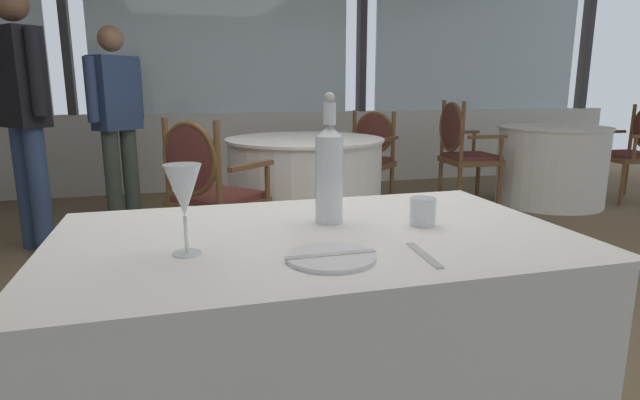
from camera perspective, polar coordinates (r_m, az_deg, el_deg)
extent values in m
plane|color=#756047|center=(2.48, -0.93, -14.69)|extent=(12.99, 12.99, 0.00)
cube|color=silver|center=(5.89, -10.09, 5.38)|extent=(9.99, 0.12, 0.85)
cube|color=silver|center=(5.90, -10.63, 18.44)|extent=(2.75, 0.02, 1.84)
cube|color=#333338|center=(5.94, -26.54, 17.36)|extent=(0.08, 0.14, 1.84)
cube|color=silver|center=(6.94, 17.42, 17.18)|extent=(2.75, 0.02, 1.84)
cube|color=#333338|center=(6.23, 4.66, 18.28)|extent=(0.08, 0.14, 1.84)
cube|color=#333338|center=(7.86, 27.51, 15.75)|extent=(0.08, 0.14, 1.84)
cube|color=white|center=(1.33, -0.58, -4.10)|extent=(1.32, 0.80, 0.02)
cube|color=white|center=(1.49, -0.54, -18.28)|extent=(1.28, 0.78, 0.74)
cylinder|color=white|center=(1.13, 1.19, -6.35)|extent=(0.20, 0.20, 0.01)
cube|color=silver|center=(1.13, 1.19, -6.10)|extent=(0.21, 0.02, 0.00)
cube|color=silver|center=(1.18, 11.47, -5.99)|extent=(0.03, 0.18, 0.00)
cylinder|color=white|center=(1.41, 1.03, 2.25)|extent=(0.08, 0.08, 0.24)
cone|color=white|center=(1.39, 1.05, 7.73)|extent=(0.08, 0.08, 0.03)
cylinder|color=white|center=(1.39, 1.06, 9.57)|extent=(0.03, 0.03, 0.06)
sphere|color=silver|center=(1.39, 1.06, 11.31)|extent=(0.03, 0.03, 0.03)
cylinder|color=white|center=(1.20, -14.54, -5.75)|extent=(0.06, 0.06, 0.00)
cylinder|color=white|center=(1.19, -14.65, -3.73)|extent=(0.01, 0.01, 0.08)
cone|color=white|center=(1.17, -14.92, 1.01)|extent=(0.08, 0.08, 0.12)
cylinder|color=white|center=(1.43, 11.33, -1.27)|extent=(0.07, 0.07, 0.08)
cylinder|color=white|center=(3.82, -1.71, 6.73)|extent=(1.17, 1.17, 0.02)
cylinder|color=white|center=(3.88, -1.68, 1.14)|extent=(1.14, 1.14, 0.74)
cube|color=brown|center=(3.16, -11.18, -0.34)|extent=(0.65, 0.65, 0.05)
cube|color=brown|center=(3.15, -11.21, 0.42)|extent=(0.60, 0.60, 0.04)
cylinder|color=brown|center=(3.49, -11.15, -3.10)|extent=(0.04, 0.04, 0.42)
cylinder|color=brown|center=(3.23, -5.98, -4.16)|extent=(0.04, 0.04, 0.42)
cylinder|color=brown|center=(3.22, -16.05, -4.64)|extent=(0.04, 0.04, 0.42)
cylinder|color=brown|center=(2.95, -10.84, -5.99)|extent=(0.04, 0.04, 0.42)
cylinder|color=brown|center=(3.12, -16.60, 4.25)|extent=(0.04, 0.04, 0.49)
cylinder|color=brown|center=(2.83, -11.25, 3.74)|extent=(0.04, 0.04, 0.49)
ellipsoid|color=brown|center=(2.96, -14.29, 4.44)|extent=(0.30, 0.32, 0.41)
torus|color=brown|center=(2.96, -14.29, 4.44)|extent=(0.31, 0.34, 0.42)
cube|color=brown|center=(3.30, -14.28, 4.39)|extent=(0.30, 0.27, 0.03)
cylinder|color=brown|center=(3.42, -12.47, 2.87)|extent=(0.03, 0.03, 0.22)
cube|color=brown|center=(2.96, -7.59, 3.78)|extent=(0.30, 0.27, 0.03)
cylinder|color=brown|center=(3.09, -5.86, 2.10)|extent=(0.03, 0.03, 0.22)
cube|color=brown|center=(4.65, 4.76, 3.92)|extent=(0.65, 0.65, 0.05)
cube|color=brown|center=(4.64, 4.77, 4.45)|extent=(0.60, 0.60, 0.04)
cylinder|color=brown|center=(4.43, 5.78, 0.38)|extent=(0.04, 0.04, 0.42)
cylinder|color=brown|center=(4.62, 1.35, 0.94)|extent=(0.04, 0.04, 0.42)
cylinder|color=brown|center=(4.78, 7.95, 1.22)|extent=(0.04, 0.04, 0.42)
cylinder|color=brown|center=(4.96, 3.75, 1.72)|extent=(0.04, 0.04, 0.42)
cylinder|color=brown|center=(4.71, 8.13, 7.00)|extent=(0.04, 0.04, 0.45)
cylinder|color=brown|center=(4.89, 3.83, 7.29)|extent=(0.04, 0.04, 0.45)
ellipsoid|color=brown|center=(4.81, 6.03, 7.43)|extent=(0.30, 0.32, 0.38)
torus|color=brown|center=(4.81, 6.03, 7.43)|extent=(0.28, 0.31, 0.39)
cube|color=brown|center=(4.49, 7.53, 6.71)|extent=(0.30, 0.27, 0.03)
cylinder|color=brown|center=(4.38, 6.71, 5.13)|extent=(0.03, 0.03, 0.22)
cube|color=brown|center=(4.72, 2.00, 7.08)|extent=(0.30, 0.27, 0.03)
cylinder|color=brown|center=(4.62, 1.09, 5.59)|extent=(0.03, 0.03, 0.22)
cylinder|color=white|center=(5.46, 24.58, 7.34)|extent=(1.03, 1.03, 0.02)
cylinder|color=white|center=(5.50, 24.23, 3.40)|extent=(1.00, 1.00, 0.74)
cube|color=brown|center=(6.03, 30.92, 4.00)|extent=(0.49, 0.49, 0.05)
cube|color=brown|center=(6.03, 30.97, 4.41)|extent=(0.45, 0.45, 0.04)
cylinder|color=brown|center=(5.78, 30.52, 1.47)|extent=(0.04, 0.04, 0.40)
cylinder|color=brown|center=(6.08, 28.03, 2.20)|extent=(0.04, 0.04, 0.40)
cylinder|color=brown|center=(6.34, 30.83, 2.26)|extent=(0.04, 0.04, 0.40)
cylinder|color=brown|center=(6.29, 31.34, 6.77)|extent=(0.04, 0.04, 0.50)
cylinder|color=brown|center=(5.72, 31.55, 4.94)|extent=(0.03, 0.03, 0.22)
cube|color=brown|center=(6.18, 29.48, 6.62)|extent=(0.37, 0.06, 0.03)
cylinder|color=brown|center=(6.10, 28.37, 5.63)|extent=(0.03, 0.03, 0.22)
cube|color=brown|center=(5.03, 16.35, 4.22)|extent=(0.49, 0.49, 0.05)
cube|color=brown|center=(5.03, 16.38, 4.70)|extent=(0.45, 0.45, 0.04)
cylinder|color=brown|center=(5.34, 17.10, 2.01)|extent=(0.04, 0.04, 0.43)
cylinder|color=brown|center=(5.00, 19.27, 1.18)|extent=(0.04, 0.04, 0.43)
cylinder|color=brown|center=(5.16, 13.19, 1.89)|extent=(0.04, 0.04, 0.43)
cylinder|color=brown|center=(4.81, 15.17, 1.02)|extent=(0.04, 0.04, 0.43)
cylinder|color=brown|center=(5.09, 13.49, 7.75)|extent=(0.04, 0.04, 0.53)
cylinder|color=brown|center=(4.73, 15.53, 7.31)|extent=(0.04, 0.04, 0.53)
ellipsoid|color=brown|center=(4.90, 14.33, 7.85)|extent=(0.08, 0.39, 0.45)
torus|color=brown|center=(4.90, 14.33, 7.85)|extent=(0.06, 0.46, 0.46)
cube|color=brown|center=(5.24, 15.43, 7.27)|extent=(0.37, 0.06, 0.03)
cylinder|color=brown|center=(5.31, 16.72, 6.07)|extent=(0.03, 0.03, 0.22)
cube|color=brown|center=(4.80, 18.13, 6.67)|extent=(0.37, 0.06, 0.03)
cylinder|color=brown|center=(4.88, 19.49, 5.36)|extent=(0.03, 0.03, 0.22)
cylinder|color=#424C42|center=(4.57, -21.97, 2.25)|extent=(0.13, 0.13, 0.79)
cylinder|color=#424C42|center=(4.68, -20.25, 2.61)|extent=(0.13, 0.13, 0.79)
cube|color=#334770|center=(4.57, -21.78, 10.95)|extent=(0.40, 0.40, 0.59)
sphere|color=#9E7051|center=(4.58, -22.23, 16.26)|extent=(0.20, 0.20, 0.20)
cylinder|color=#334770|center=(4.43, -24.06, 11.12)|extent=(0.09, 0.09, 0.50)
cylinder|color=#334770|center=(4.71, -19.69, 11.48)|extent=(0.09, 0.09, 0.50)
cylinder|color=#334770|center=(4.16, -29.80, 1.14)|extent=(0.13, 0.13, 0.86)
cylinder|color=#334770|center=(4.00, -28.67, 0.87)|extent=(0.13, 0.13, 0.86)
cube|color=black|center=(4.02, -30.40, 11.63)|extent=(0.38, 0.40, 0.65)
sphere|color=brown|center=(4.06, -31.16, 18.19)|extent=(0.22, 0.22, 0.22)
cylinder|color=black|center=(4.22, -31.76, 11.88)|extent=(0.09, 0.09, 0.55)
cylinder|color=black|center=(3.83, -29.01, 12.31)|extent=(0.09, 0.09, 0.55)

